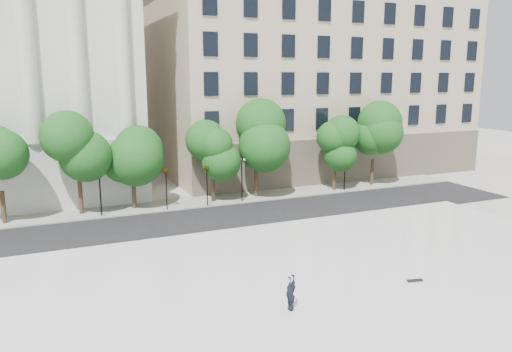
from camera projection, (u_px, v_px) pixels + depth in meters
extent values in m
plane|color=beige|center=(308.00, 323.00, 23.49)|extent=(160.00, 160.00, 0.00)
cube|color=silver|center=(280.00, 293.00, 26.14)|extent=(44.00, 22.00, 0.45)
cube|color=black|center=(197.00, 222.00, 39.68)|extent=(60.00, 8.00, 0.02)
cube|color=gray|center=(178.00, 204.00, 45.07)|extent=(60.00, 4.00, 0.12)
cube|color=tan|center=(297.00, 83.00, 64.31)|extent=(36.00, 26.00, 21.00)
cylinder|color=black|center=(167.00, 191.00, 42.67)|extent=(0.10, 0.10, 3.50)
imported|color=black|center=(166.00, 167.00, 42.25)|extent=(0.43, 1.82, 0.73)
cylinder|color=black|center=(207.00, 187.00, 44.09)|extent=(0.10, 0.10, 3.50)
imported|color=black|center=(207.00, 164.00, 43.68)|extent=(0.79, 1.80, 0.71)
imported|color=black|center=(291.00, 306.00, 23.74)|extent=(1.32, 1.85, 0.48)
cube|color=black|center=(415.00, 280.00, 27.13)|extent=(0.89, 0.40, 0.09)
cylinder|color=#382619|center=(3.00, 208.00, 38.86)|extent=(0.36, 0.36, 2.66)
cylinder|color=#382619|center=(81.00, 197.00, 41.49)|extent=(0.36, 0.36, 3.14)
sphere|color=#154B15|center=(77.00, 146.00, 40.65)|extent=(3.91, 3.91, 3.91)
cylinder|color=#382619|center=(134.00, 196.00, 43.32)|extent=(0.36, 0.36, 2.41)
sphere|color=#154B15|center=(132.00, 159.00, 42.68)|extent=(4.08, 4.08, 4.08)
cylinder|color=#382619|center=(213.00, 189.00, 45.80)|extent=(0.36, 0.36, 2.56)
sphere|color=#154B15|center=(213.00, 151.00, 45.12)|extent=(3.55, 3.55, 3.55)
cylinder|color=#382619|center=(256.00, 182.00, 47.54)|extent=(0.36, 0.36, 2.99)
sphere|color=#154B15|center=(256.00, 140.00, 46.74)|extent=(4.30, 4.30, 4.30)
cylinder|color=#382619|center=(334.00, 179.00, 50.41)|extent=(0.36, 0.36, 2.49)
sphere|color=#154B15|center=(335.00, 145.00, 49.75)|extent=(4.07, 4.07, 4.07)
cylinder|color=#382619|center=(372.00, 172.00, 52.76)|extent=(0.36, 0.36, 2.84)
sphere|color=#154B15|center=(374.00, 136.00, 52.00)|extent=(4.25, 4.25, 4.25)
cylinder|color=black|center=(100.00, 195.00, 40.81)|extent=(0.12, 0.12, 3.70)
cube|color=black|center=(99.00, 173.00, 40.45)|extent=(0.60, 0.06, 0.06)
sphere|color=white|center=(95.00, 172.00, 40.31)|extent=(0.28, 0.28, 0.28)
sphere|color=white|center=(103.00, 172.00, 40.55)|extent=(0.28, 0.28, 0.28)
cylinder|color=black|center=(242.00, 181.00, 45.66)|extent=(0.12, 0.12, 3.88)
cube|color=black|center=(242.00, 161.00, 45.28)|extent=(0.60, 0.06, 0.06)
sphere|color=white|center=(239.00, 160.00, 45.14)|extent=(0.28, 0.28, 0.28)
sphere|color=white|center=(245.00, 159.00, 45.38)|extent=(0.28, 0.28, 0.28)
cylinder|color=black|center=(345.00, 172.00, 50.00)|extent=(0.12, 0.12, 3.89)
cube|color=black|center=(345.00, 153.00, 49.61)|extent=(0.60, 0.06, 0.06)
sphere|color=white|center=(343.00, 152.00, 49.48)|extent=(0.28, 0.28, 0.28)
sphere|color=white|center=(348.00, 152.00, 49.71)|extent=(0.28, 0.28, 0.28)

